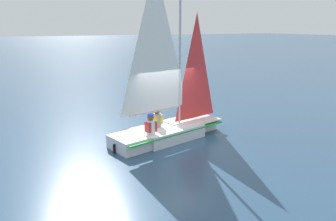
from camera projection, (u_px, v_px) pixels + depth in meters
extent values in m
plane|color=#2D4C6B|center=(168.00, 138.00, 12.01)|extent=(260.00, 260.00, 0.00)
cube|color=silver|center=(168.00, 132.00, 11.95)|extent=(1.92, 2.66, 0.46)
cube|color=silver|center=(201.00, 124.00, 13.01)|extent=(0.99, 1.15, 0.46)
cube|color=silver|center=(129.00, 143.00, 10.89)|extent=(1.42, 1.24, 0.46)
cube|color=green|center=(168.00, 129.00, 11.91)|extent=(2.34, 4.50, 0.05)
cube|color=silver|center=(192.00, 120.00, 12.64)|extent=(1.72, 2.21, 0.04)
cylinder|color=#B7B7BC|center=(180.00, 48.00, 11.53)|extent=(0.08, 0.08, 5.61)
cylinder|color=#B7B7BC|center=(156.00, 111.00, 11.39)|extent=(0.53, 2.14, 0.07)
pyramid|color=white|center=(155.00, 40.00, 10.78)|extent=(0.49, 2.03, 4.78)
pyramid|color=red|center=(196.00, 67.00, 12.22)|extent=(0.36, 1.45, 3.93)
cube|color=black|center=(114.00, 149.00, 10.56)|extent=(0.05, 0.08, 0.32)
cube|color=black|center=(157.00, 133.00, 11.90)|extent=(0.29, 0.32, 0.45)
cylinder|color=gray|center=(157.00, 120.00, 11.78)|extent=(0.36, 0.36, 0.50)
cube|color=yellow|center=(157.00, 120.00, 11.77)|extent=(0.33, 0.39, 0.35)
sphere|color=brown|center=(157.00, 111.00, 11.69)|extent=(0.22, 0.22, 0.22)
cube|color=black|center=(151.00, 141.00, 11.09)|extent=(0.29, 0.32, 0.45)
cylinder|color=white|center=(151.00, 127.00, 10.97)|extent=(0.36, 0.36, 0.50)
cube|color=red|center=(151.00, 127.00, 10.96)|extent=(0.33, 0.39, 0.35)
sphere|color=brown|center=(151.00, 117.00, 10.88)|extent=(0.22, 0.22, 0.22)
cylinder|color=blue|center=(151.00, 115.00, 10.86)|extent=(0.25, 0.25, 0.06)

